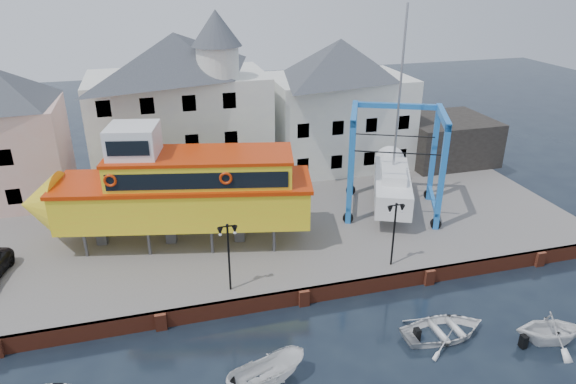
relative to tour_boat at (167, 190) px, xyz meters
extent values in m
plane|color=black|center=(6.82, -7.68, -4.80)|extent=(140.00, 140.00, 0.00)
cube|color=#635D58|center=(6.82, 3.32, -4.30)|extent=(44.00, 22.00, 1.00)
cube|color=maroon|center=(6.82, -7.56, -4.30)|extent=(44.00, 0.25, 1.00)
cube|color=maroon|center=(-1.18, -7.73, -4.30)|extent=(0.60, 0.36, 1.00)
cube|color=maroon|center=(6.82, -7.73, -4.30)|extent=(0.60, 0.36, 1.00)
cube|color=maroon|center=(14.82, -7.73, -4.30)|extent=(0.60, 0.36, 1.00)
cube|color=maroon|center=(22.82, -7.73, -4.30)|extent=(0.60, 0.36, 1.00)
cube|color=#DCA495|center=(-11.18, 10.32, -0.05)|extent=(8.00, 7.00, 7.50)
cube|color=black|center=(-10.68, 6.86, -2.20)|extent=(1.00, 0.08, 1.20)
cube|color=black|center=(-10.68, 6.86, 0.80)|extent=(1.00, 0.08, 1.20)
cube|color=silver|center=(1.82, 10.82, 0.70)|extent=(14.00, 8.00, 9.00)
pyramid|color=#333840|center=(1.82, 10.82, 6.80)|extent=(14.00, 8.00, 3.20)
cube|color=black|center=(-3.68, 6.86, -2.20)|extent=(1.00, 0.08, 1.20)
cube|color=black|center=(-0.68, 6.86, -2.20)|extent=(1.00, 0.08, 1.20)
cube|color=black|center=(2.32, 6.86, -2.20)|extent=(1.00, 0.08, 1.20)
cube|color=black|center=(5.32, 6.86, -2.20)|extent=(1.00, 0.08, 1.20)
cube|color=black|center=(-3.68, 6.86, 0.80)|extent=(1.00, 0.08, 1.20)
cube|color=black|center=(-0.68, 6.86, 0.80)|extent=(1.00, 0.08, 1.20)
cube|color=black|center=(2.32, 6.86, 0.80)|extent=(1.00, 0.08, 1.20)
cube|color=black|center=(5.32, 6.86, 0.80)|extent=(1.00, 0.08, 1.20)
cube|color=black|center=(-3.68, 6.86, 3.80)|extent=(1.00, 0.08, 1.20)
cube|color=black|center=(-0.68, 6.86, 3.80)|extent=(1.00, 0.08, 1.20)
cube|color=black|center=(2.32, 6.86, 3.80)|extent=(1.00, 0.08, 1.20)
cube|color=black|center=(5.32, 6.86, 3.80)|extent=(1.00, 0.08, 1.20)
cylinder|color=silver|center=(4.82, 8.42, 6.40)|extent=(3.20, 3.20, 2.40)
cone|color=#333840|center=(4.82, 8.42, 8.90)|extent=(3.80, 3.80, 2.60)
cube|color=silver|center=(15.82, 11.32, 0.20)|extent=(12.00, 8.00, 8.00)
pyramid|color=#333840|center=(15.82, 11.32, 5.80)|extent=(12.00, 8.00, 3.20)
cube|color=black|center=(11.32, 7.36, -2.20)|extent=(1.00, 0.08, 1.20)
cube|color=black|center=(14.32, 7.36, -2.20)|extent=(1.00, 0.08, 1.20)
cube|color=black|center=(17.32, 7.36, -2.20)|extent=(1.00, 0.08, 1.20)
cube|color=black|center=(20.32, 7.36, -2.20)|extent=(1.00, 0.08, 1.20)
cube|color=black|center=(11.32, 7.36, 0.80)|extent=(1.00, 0.08, 1.20)
cube|color=black|center=(14.32, 7.36, 0.80)|extent=(1.00, 0.08, 1.20)
cube|color=black|center=(17.32, 7.36, 0.80)|extent=(1.00, 0.08, 1.20)
cube|color=black|center=(20.32, 7.36, 0.80)|extent=(1.00, 0.08, 1.20)
cube|color=black|center=(25.82, 9.32, -1.80)|extent=(8.00, 7.00, 4.00)
cylinder|color=black|center=(2.82, -6.48, -1.80)|extent=(0.12, 0.12, 4.00)
cube|color=black|center=(2.82, -6.48, 0.25)|extent=(0.90, 0.06, 0.06)
sphere|color=black|center=(2.82, -6.48, 0.32)|extent=(0.16, 0.16, 0.16)
cone|color=black|center=(2.42, -6.48, -0.02)|extent=(0.32, 0.32, 0.45)
sphere|color=white|center=(2.42, -6.48, -0.20)|extent=(0.18, 0.18, 0.18)
cone|color=black|center=(3.22, -6.48, -0.02)|extent=(0.32, 0.32, 0.45)
sphere|color=white|center=(3.22, -6.48, -0.20)|extent=(0.18, 0.18, 0.18)
cylinder|color=black|center=(12.82, -6.48, -1.80)|extent=(0.12, 0.12, 4.00)
cube|color=black|center=(12.82, -6.48, 0.25)|extent=(0.90, 0.06, 0.06)
sphere|color=black|center=(12.82, -6.48, 0.32)|extent=(0.16, 0.16, 0.16)
cone|color=black|center=(12.42, -6.48, -0.02)|extent=(0.32, 0.32, 0.45)
sphere|color=white|center=(12.42, -6.48, -0.20)|extent=(0.18, 0.18, 0.18)
cone|color=black|center=(13.22, -6.48, -0.02)|extent=(0.32, 0.32, 0.45)
sphere|color=white|center=(13.22, -6.48, -0.20)|extent=(0.18, 0.18, 0.18)
cylinder|color=#59595E|center=(-5.36, -0.44, -2.95)|extent=(0.24, 0.24, 1.70)
cylinder|color=#59595E|center=(-4.67, 2.65, -2.95)|extent=(0.24, 0.24, 1.70)
cylinder|color=#59595E|center=(-1.49, -1.29, -2.95)|extent=(0.24, 0.24, 1.70)
cylinder|color=#59595E|center=(-0.81, 1.80, -2.95)|extent=(0.24, 0.24, 1.70)
cylinder|color=#59595E|center=(2.38, -2.14, -2.95)|extent=(0.24, 0.24, 1.70)
cylinder|color=#59595E|center=(3.06, 0.95, -2.95)|extent=(0.24, 0.24, 1.70)
cylinder|color=#59595E|center=(6.25, -3.00, -2.95)|extent=(0.24, 0.24, 1.70)
cylinder|color=#59595E|center=(6.93, 0.10, -2.95)|extent=(0.24, 0.24, 1.70)
cube|color=#59595E|center=(-4.46, 0.98, -2.95)|extent=(0.78, 0.70, 1.70)
cube|color=#59595E|center=(-0.04, 0.01, -2.95)|extent=(0.78, 0.70, 1.70)
cube|color=#59595E|center=(4.38, -0.96, -2.95)|extent=(0.78, 0.70, 1.70)
cube|color=yellow|center=(1.06, -0.23, -0.86)|extent=(16.40, 7.61, 2.49)
cone|color=yellow|center=(-7.89, 1.74, -0.86)|extent=(3.36, 4.73, 4.30)
cube|color=red|center=(1.06, -0.23, 0.50)|extent=(16.77, 7.86, 0.25)
cube|color=yellow|center=(2.17, -0.48, 1.29)|extent=(11.88, 6.19, 1.81)
cube|color=black|center=(1.75, -2.38, 1.35)|extent=(10.62, 2.40, 1.02)
cube|color=black|center=(2.59, 1.43, 1.35)|extent=(10.62, 2.40, 1.02)
cube|color=red|center=(2.17, -0.48, 2.30)|extent=(12.12, 6.35, 0.20)
cube|color=white|center=(-1.70, 0.38, 3.23)|extent=(3.51, 3.51, 2.06)
cube|color=black|center=(-2.02, -1.09, 3.32)|extent=(2.43, 0.59, 0.91)
torus|color=red|center=(-3.24, -1.34, 1.52)|extent=(0.81, 0.33, 0.79)
torus|color=red|center=(3.39, -2.80, 1.52)|extent=(0.81, 0.33, 0.79)
cube|color=#2164A9|center=(12.32, -0.52, -0.02)|extent=(0.50, 0.50, 7.57)
cylinder|color=black|center=(12.32, -0.52, -3.42)|extent=(0.80, 0.55, 0.76)
cube|color=#2164A9|center=(14.36, 4.07, -0.02)|extent=(0.50, 0.50, 7.57)
cylinder|color=black|center=(14.36, 4.07, -3.42)|extent=(0.80, 0.55, 0.76)
cube|color=#2164A9|center=(17.91, -3.00, -0.02)|extent=(0.50, 0.50, 7.57)
cylinder|color=black|center=(17.91, -3.00, -3.42)|extent=(0.80, 0.55, 0.76)
cube|color=#2164A9|center=(19.95, 1.60, -0.02)|extent=(0.50, 0.50, 7.57)
cylinder|color=black|center=(19.95, 1.60, -3.42)|extent=(0.80, 0.55, 0.76)
cube|color=#2164A9|center=(13.34, 1.77, 3.58)|extent=(2.54, 5.10, 0.53)
cube|color=#2164A9|center=(13.34, 1.77, -2.72)|extent=(2.43, 5.05, 0.23)
cube|color=#2164A9|center=(18.93, -0.70, 3.58)|extent=(2.54, 5.10, 0.53)
cube|color=#2164A9|center=(18.93, -0.70, -2.72)|extent=(2.43, 5.05, 0.23)
cube|color=#2164A9|center=(17.15, 2.83, 3.58)|extent=(6.08, 2.97, 0.38)
cube|color=white|center=(16.13, 0.54, -1.85)|extent=(5.56, 8.42, 1.73)
cone|color=white|center=(18.08, 4.93, -1.85)|extent=(2.97, 2.59, 2.49)
cube|color=#59595E|center=(16.13, 0.54, -3.10)|extent=(1.03, 1.88, 0.76)
cube|color=white|center=(15.92, 0.04, -0.66)|extent=(2.90, 3.67, 0.65)
cylinder|color=#99999E|center=(16.35, 1.03, 4.96)|extent=(0.21, 0.21, 11.89)
cube|color=black|center=(15.35, -1.24, 1.46)|extent=(5.43, 2.50, 0.05)
cube|color=black|center=(16.92, 2.31, 1.46)|extent=(5.43, 2.50, 0.05)
imported|color=white|center=(13.18, -12.22, -4.80)|extent=(4.70, 3.42, 0.96)
imported|color=white|center=(18.16, -14.14, -4.80)|extent=(4.29, 3.91, 1.94)
camera|label=1|loc=(-0.53, -30.96, 13.15)|focal=32.00mm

